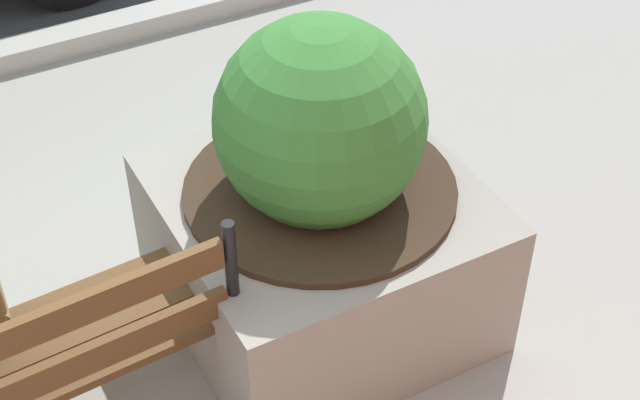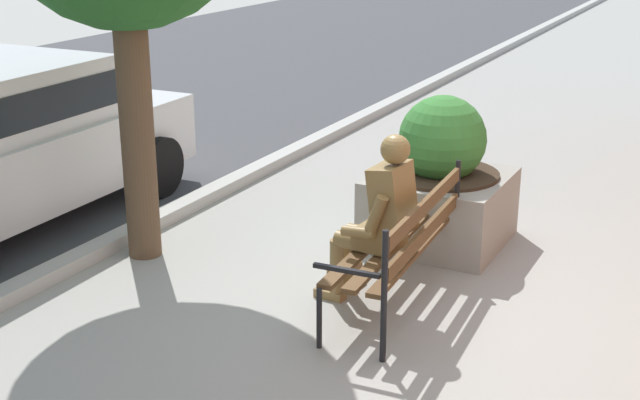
# 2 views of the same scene
# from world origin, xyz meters

# --- Properties ---
(concrete_planter) EXTENTS (1.16, 1.16, 1.36)m
(concrete_planter) POSITION_xyz_m (1.46, 0.36, 0.55)
(concrete_planter) COLOR gray
(concrete_planter) RESTS_ON ground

